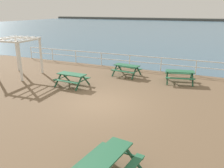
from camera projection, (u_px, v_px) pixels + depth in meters
ground_plane at (100, 105)px, 12.26m from camera, size 30.00×24.00×0.20m
sea_band at (199, 29)px, 58.09m from camera, size 142.00×90.00×0.01m
distant_shoreline at (209, 21)px, 95.48m from camera, size 142.00×6.00×1.80m
seaward_railing at (145, 60)px, 18.74m from camera, size 23.07×0.07×1.08m
picnic_table_near_left at (180, 74)px, 15.49m from camera, size 2.10×1.88×0.80m
picnic_table_near_right at (107, 160)px, 6.66m from camera, size 1.72×1.96×0.80m
picnic_table_mid_centre at (72, 77)px, 14.85m from camera, size 1.87×1.62×0.80m
picnic_table_seaward at (127, 68)px, 17.12m from camera, size 1.97×1.73×0.80m
lattice_pergola at (17, 48)px, 16.79m from camera, size 2.57×2.68×2.70m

